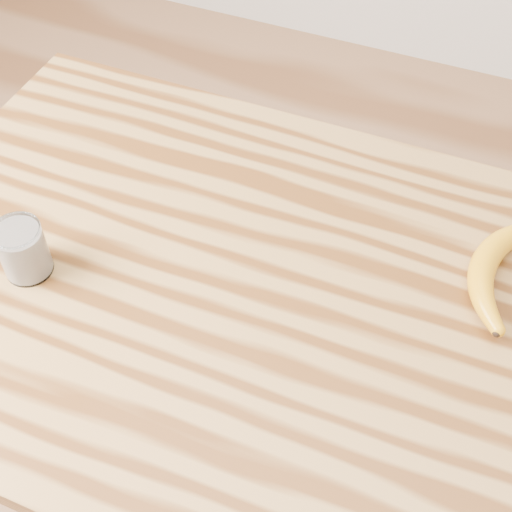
% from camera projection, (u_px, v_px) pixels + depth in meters
% --- Properties ---
extents(room, '(4.04, 4.04, 2.70)m').
position_uv_depth(room, '(259.00, 14.00, 0.70)').
color(room, '#946945').
rests_on(room, ground).
extents(table, '(1.20, 0.80, 0.90)m').
position_uv_depth(table, '(258.00, 340.00, 1.14)').
color(table, olive).
rests_on(table, ground).
extents(smoothie_glass, '(0.07, 0.07, 0.09)m').
position_uv_depth(smoothie_glass, '(23.00, 250.00, 1.04)').
color(smoothie_glass, white).
rests_on(smoothie_glass, table).
extents(banana, '(0.17, 0.35, 0.04)m').
position_uv_depth(banana, '(485.00, 260.00, 1.06)').
color(banana, orange).
rests_on(banana, table).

